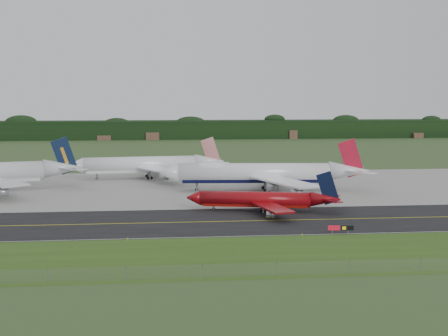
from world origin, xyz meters
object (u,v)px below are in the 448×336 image
Objects in this scene: taxiway_sign at (341,228)px; jet_star_tail at (148,165)px; jet_red_737 at (263,200)px; jet_ba_747 at (262,173)px.

jet_star_tail is at bearing 114.17° from taxiway_sign.
jet_red_737 is 7.21× the size of taxiway_sign.
taxiway_sign is (11.84, -27.23, -1.63)m from jet_red_737.
jet_star_tail is at bearing 136.79° from jet_ba_747.
jet_ba_747 is 33.33m from jet_red_737.
jet_ba_747 is 1.66× the size of jet_red_737.
jet_star_tail is at bearing 114.45° from jet_red_737.
jet_red_737 reaches higher than taxiway_sign.
jet_red_737 is 71.89m from jet_star_tail.
taxiway_sign is (41.59, -92.64, -3.51)m from jet_star_tail.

